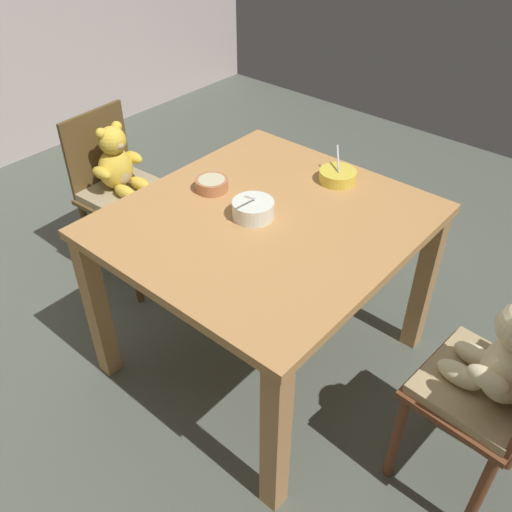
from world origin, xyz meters
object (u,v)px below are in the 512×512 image
object	(u,v)px
teddy_chair_near_front	(499,375)
porridge_bowl_terracotta_far_center	(212,184)
dining_table	(266,242)
porridge_bowl_white_center	(253,209)
porridge_bowl_yellow_near_right	(338,176)
teddy_chair_far_center	(121,181)

from	to	relation	value
teddy_chair_near_front	porridge_bowl_terracotta_far_center	size ratio (longest dim) A/B	6.70
dining_table	teddy_chair_near_front	world-z (taller)	teddy_chair_near_front
dining_table	porridge_bowl_white_center	xyz separation A→B (m)	(-0.03, 0.04, 0.15)
teddy_chair_near_front	porridge_bowl_yellow_near_right	xyz separation A→B (m)	(0.39, 0.87, 0.20)
porridge_bowl_terracotta_far_center	porridge_bowl_white_center	bearing A→B (deg)	-98.92
porridge_bowl_white_center	porridge_bowl_terracotta_far_center	xyz separation A→B (m)	(0.04, 0.25, -0.01)
dining_table	porridge_bowl_yellow_near_right	distance (m)	0.42
teddy_chair_near_front	porridge_bowl_terracotta_far_center	world-z (taller)	teddy_chair_near_front
porridge_bowl_white_center	porridge_bowl_yellow_near_right	bearing A→B (deg)	-11.94
teddy_chair_far_center	teddy_chair_near_front	size ratio (longest dim) A/B	0.98
teddy_chair_far_center	porridge_bowl_terracotta_far_center	bearing A→B (deg)	-3.95
dining_table	teddy_chair_near_front	xyz separation A→B (m)	(0.00, -0.92, -0.06)
teddy_chair_far_center	porridge_bowl_white_center	world-z (taller)	porridge_bowl_white_center
teddy_chair_far_center	teddy_chair_near_front	distance (m)	1.85
teddy_chair_near_front	teddy_chair_far_center	bearing A→B (deg)	3.51
porridge_bowl_yellow_near_right	porridge_bowl_terracotta_far_center	bearing A→B (deg)	138.33
dining_table	teddy_chair_far_center	world-z (taller)	teddy_chair_far_center
porridge_bowl_white_center	teddy_chair_far_center	bearing A→B (deg)	86.74
dining_table	porridge_bowl_white_center	bearing A→B (deg)	128.26
porridge_bowl_white_center	porridge_bowl_terracotta_far_center	world-z (taller)	porridge_bowl_white_center
porridge_bowl_yellow_near_right	dining_table	bearing A→B (deg)	172.56
teddy_chair_far_center	porridge_bowl_yellow_near_right	world-z (taller)	porridge_bowl_yellow_near_right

